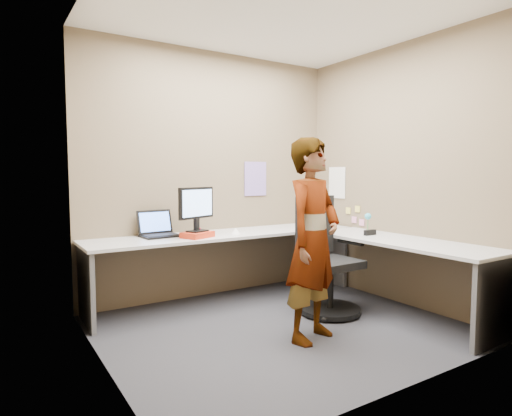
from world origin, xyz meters
TOP-DOWN VIEW (x-y plane):
  - ground at (0.00, 0.00)m, footprint 3.00×3.00m
  - wall_back at (0.00, 1.30)m, footprint 3.00×0.00m
  - wall_right at (1.50, 0.00)m, footprint 0.00×2.70m
  - wall_left at (-1.50, 0.00)m, footprint 0.00×2.70m
  - ceiling at (0.00, 0.00)m, footprint 3.00×3.00m
  - desk at (0.44, 0.39)m, footprint 2.98×2.58m
  - paper_ream at (-0.41, 0.84)m, footprint 0.35×0.31m
  - monitor at (-0.41, 0.86)m, footprint 0.44×0.22m
  - laptop at (-0.71, 1.14)m, footprint 0.39×0.33m
  - trackball_mouse at (-0.30, 1.03)m, footprint 0.12×0.08m
  - origami at (0.05, 0.89)m, footprint 0.10×0.10m
  - stapler at (1.16, 0.05)m, footprint 0.15×0.05m
  - flower at (1.24, 0.16)m, footprint 0.07×0.07m
  - calendar_purple at (0.55, 1.29)m, footprint 0.30×0.01m
  - calendar_white at (1.49, 0.90)m, footprint 0.01×0.28m
  - sticky_note_a at (1.49, 0.55)m, footprint 0.01×0.07m
  - sticky_note_b at (1.49, 0.60)m, footprint 0.01×0.07m
  - sticky_note_c at (1.49, 0.48)m, footprint 0.01×0.07m
  - sticky_note_d at (1.49, 0.70)m, footprint 0.01×0.07m
  - office_chair at (0.62, 0.11)m, footprint 0.59×0.59m
  - person at (0.07, -0.34)m, footprint 0.70×0.57m

SIDE VIEW (x-z plane):
  - ground at x=0.00m, z-range 0.00..0.00m
  - office_chair at x=0.62m, z-range -0.10..1.02m
  - desk at x=0.44m, z-range 0.22..0.95m
  - trackball_mouse at x=-0.30m, z-range 0.72..0.79m
  - stapler at x=1.16m, z-range 0.73..0.78m
  - paper_ream at x=-0.41m, z-range 0.73..0.79m
  - origami at x=0.05m, z-range 0.73..0.79m
  - laptop at x=-0.71m, z-range 0.67..0.93m
  - sticky_note_c at x=1.49m, z-range 0.76..0.84m
  - sticky_note_b at x=1.49m, z-range 0.78..0.86m
  - person at x=0.07m, z-range 0.00..1.65m
  - flower at x=1.24m, z-range 0.77..0.98m
  - sticky_note_d at x=1.49m, z-range 0.88..0.96m
  - sticky_note_a at x=1.49m, z-range 0.91..0.99m
  - monitor at x=-0.41m, z-range 0.83..1.27m
  - calendar_white at x=1.49m, z-range 1.06..1.44m
  - calendar_purple at x=0.55m, z-range 1.10..1.50m
  - wall_back at x=0.00m, z-range -0.15..2.85m
  - wall_right at x=1.50m, z-range 0.00..2.70m
  - wall_left at x=-1.50m, z-range 0.00..2.70m
  - ceiling at x=0.00m, z-range 2.70..2.70m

